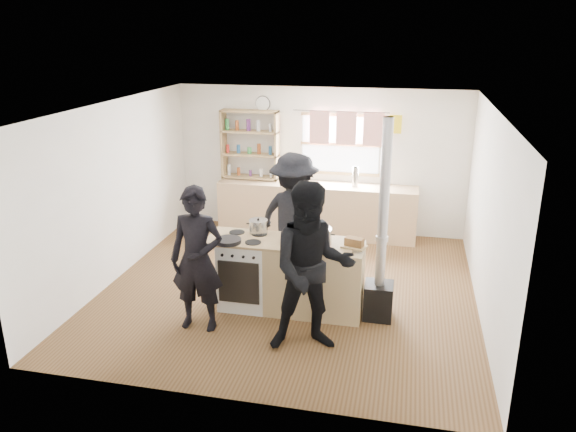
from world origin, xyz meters
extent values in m
cube|color=brown|center=(0.00, 0.00, -0.01)|extent=(5.00, 5.00, 0.01)
cube|color=tan|center=(0.00, 2.22, 0.45)|extent=(3.40, 0.55, 0.90)
cube|color=tan|center=(-1.20, 2.34, 0.94)|extent=(1.00, 0.28, 0.03)
cube|color=tan|center=(-1.20, 2.34, 1.33)|extent=(1.00, 0.28, 0.03)
cube|color=tan|center=(-1.20, 2.34, 1.74)|extent=(1.00, 0.28, 0.03)
cube|color=tan|center=(-1.20, 2.34, 2.08)|extent=(1.00, 0.28, 0.03)
cube|color=tan|center=(-1.68, 2.34, 1.50)|extent=(0.04, 0.28, 1.20)
cube|color=tan|center=(-0.72, 2.34, 1.50)|extent=(0.04, 0.28, 1.20)
cylinder|color=silver|center=(0.65, 2.22, 1.07)|extent=(0.10, 0.10, 0.33)
cube|color=white|center=(-0.45, -0.55, 0.45)|extent=(0.60, 0.60, 0.90)
cube|color=tan|center=(0.45, -0.55, 0.45)|extent=(1.20, 0.60, 0.90)
cube|color=tan|center=(0.00, -0.55, 0.92)|extent=(1.84, 0.64, 0.03)
cylinder|color=black|center=(-0.60, -0.77, 0.96)|extent=(0.45, 0.45, 0.05)
cylinder|color=#2C5D20|center=(-0.60, -0.77, 0.97)|extent=(0.29, 0.29, 0.02)
cube|color=silver|center=(0.18, -0.53, 0.96)|extent=(0.37, 0.29, 0.06)
cube|color=brown|center=(0.18, -0.53, 0.98)|extent=(0.31, 0.25, 0.02)
cylinder|color=#B0B0B3|center=(-0.33, -0.34, 1.01)|extent=(0.24, 0.24, 0.16)
cylinder|color=#B0B0B3|center=(-0.33, -0.34, 1.10)|extent=(0.24, 0.24, 0.01)
sphere|color=black|center=(-0.33, -0.34, 1.11)|extent=(0.03, 0.03, 0.03)
cylinder|color=#B1B1B3|center=(0.50, -0.57, 1.03)|extent=(0.30, 0.30, 0.19)
cylinder|color=#B1B1B3|center=(0.50, -0.57, 1.13)|extent=(0.31, 0.31, 0.01)
sphere|color=black|center=(0.50, -0.57, 1.14)|extent=(0.03, 0.03, 0.03)
cube|color=tan|center=(0.93, -0.59, 0.94)|extent=(0.33, 0.27, 0.02)
cube|color=olive|center=(0.93, -0.59, 1.00)|extent=(0.24, 0.17, 0.10)
cube|color=black|center=(1.25, -0.54, 0.23)|extent=(0.35, 0.35, 0.45)
cylinder|color=#ADADB2|center=(1.25, -0.54, 1.48)|extent=(0.12, 0.12, 2.05)
imported|color=black|center=(-0.83, -1.22, 0.88)|extent=(0.65, 0.44, 1.75)
imported|color=black|center=(0.56, -1.38, 0.97)|extent=(1.10, 0.96, 1.93)
imported|color=black|center=(-0.01, 0.36, 0.92)|extent=(1.36, 1.12, 1.84)
camera|label=1|loc=(1.50, -6.88, 3.45)|focal=35.00mm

